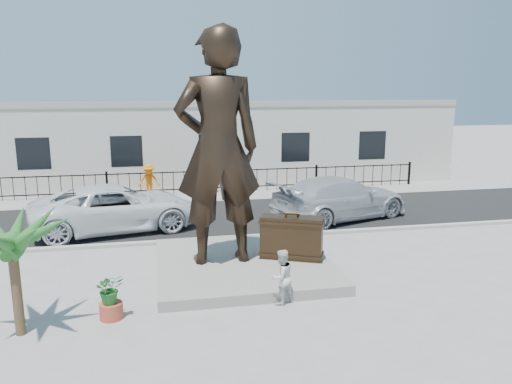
# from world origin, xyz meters

# --- Properties ---
(ground) EXTENTS (100.00, 100.00, 0.00)m
(ground) POSITION_xyz_m (0.00, 0.00, 0.00)
(ground) COLOR #9E9991
(ground) RESTS_ON ground
(street) EXTENTS (40.00, 7.00, 0.01)m
(street) POSITION_xyz_m (0.00, 8.00, 0.01)
(street) COLOR black
(street) RESTS_ON ground
(curb) EXTENTS (40.00, 0.25, 0.12)m
(curb) POSITION_xyz_m (0.00, 4.50, 0.06)
(curb) COLOR #A5A399
(curb) RESTS_ON ground
(far_sidewalk) EXTENTS (40.00, 2.50, 0.02)m
(far_sidewalk) POSITION_xyz_m (0.00, 12.00, 0.01)
(far_sidewalk) COLOR #9E9991
(far_sidewalk) RESTS_ON ground
(plinth) EXTENTS (5.20, 5.20, 0.30)m
(plinth) POSITION_xyz_m (-0.50, 1.50, 0.15)
(plinth) COLOR gray
(plinth) RESTS_ON ground
(fence) EXTENTS (22.00, 0.10, 1.20)m
(fence) POSITION_xyz_m (0.00, 12.80, 0.60)
(fence) COLOR black
(fence) RESTS_ON ground
(building) EXTENTS (28.00, 7.00, 4.40)m
(building) POSITION_xyz_m (0.00, 17.00, 2.20)
(building) COLOR silver
(building) RESTS_ON ground
(statue) EXTENTS (2.60, 1.79, 6.89)m
(statue) POSITION_xyz_m (-1.21, 1.61, 3.74)
(statue) COLOR black
(statue) RESTS_ON plinth
(suitcase) EXTENTS (1.96, 1.30, 1.32)m
(suitcase) POSITION_xyz_m (0.99, 1.37, 0.96)
(suitcase) COLOR #312214
(suitcase) RESTS_ON plinth
(tourist) EXTENTS (0.88, 0.82, 1.45)m
(tourist) POSITION_xyz_m (0.04, -1.11, 0.72)
(tourist) COLOR silver
(tourist) RESTS_ON ground
(car_white) EXTENTS (6.84, 4.21, 1.77)m
(car_white) POSITION_xyz_m (-4.59, 6.61, 0.89)
(car_white) COLOR white
(car_white) RESTS_ON street
(car_silver) EXTENTS (6.61, 4.37, 1.78)m
(car_silver) POSITION_xyz_m (4.51, 6.56, 0.90)
(car_silver) COLOR #B0B3B5
(car_silver) RESTS_ON street
(worker) EXTENTS (1.09, 0.64, 1.67)m
(worker) POSITION_xyz_m (-3.42, 12.24, 0.86)
(worker) COLOR orange
(worker) RESTS_ON far_sidewalk
(palm_tree) EXTENTS (1.80, 1.80, 3.20)m
(palm_tree) POSITION_xyz_m (-6.15, -1.55, 0.00)
(palm_tree) COLOR #225B21
(palm_tree) RESTS_ON ground
(planter) EXTENTS (0.56, 0.56, 0.40)m
(planter) POSITION_xyz_m (-4.20, -1.14, 0.20)
(planter) COLOR #B1442F
(planter) RESTS_ON ground
(shrub) EXTENTS (0.81, 0.76, 0.74)m
(shrub) POSITION_xyz_m (-4.20, -1.14, 0.77)
(shrub) COLOR #1F6022
(shrub) RESTS_ON planter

